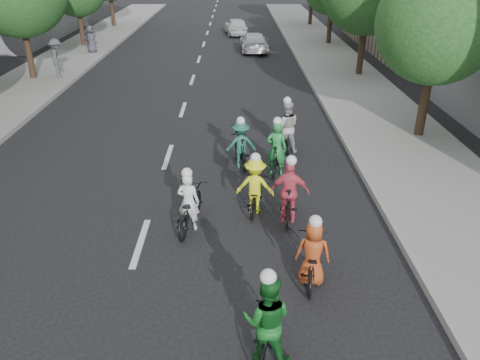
{
  "coord_description": "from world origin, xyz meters",
  "views": [
    {
      "loc": [
        2.22,
        -9.1,
        6.15
      ],
      "look_at": [
        2.33,
        1.25,
        1.0
      ],
      "focal_mm": 35.0,
      "sensor_mm": 36.0,
      "label": 1
    }
  ],
  "objects_px": {
    "cyclist_4": "(312,258)",
    "cyclist_5": "(276,154)",
    "cyclist_6": "(286,132)",
    "follow_car_lead": "(254,42)",
    "cyclist_2": "(255,190)",
    "cyclist_1": "(266,325)",
    "cyclist_7": "(241,147)",
    "spectator_1": "(88,37)",
    "spectator_2": "(92,39)",
    "follow_car_trail": "(236,26)",
    "cyclist_3": "(289,197)",
    "cyclist_0": "(189,207)",
    "spectator_0": "(57,58)"
  },
  "relations": [
    {
      "from": "spectator_2",
      "to": "cyclist_7",
      "type": "bearing_deg",
      "value": -137.2
    },
    {
      "from": "cyclist_5",
      "to": "cyclist_7",
      "type": "bearing_deg",
      "value": -17.29
    },
    {
      "from": "cyclist_2",
      "to": "cyclist_6",
      "type": "relative_size",
      "value": 0.88
    },
    {
      "from": "cyclist_1",
      "to": "cyclist_7",
      "type": "xyz_separation_m",
      "value": [
        -0.33,
        7.64,
        -0.06
      ]
    },
    {
      "from": "spectator_0",
      "to": "cyclist_1",
      "type": "bearing_deg",
      "value": -176.54
    },
    {
      "from": "cyclist_2",
      "to": "follow_car_lead",
      "type": "xyz_separation_m",
      "value": [
        0.75,
        20.95,
        -0.0
      ]
    },
    {
      "from": "spectator_2",
      "to": "cyclist_6",
      "type": "bearing_deg",
      "value": -131.49
    },
    {
      "from": "cyclist_5",
      "to": "spectator_2",
      "type": "distance_m",
      "value": 20.5
    },
    {
      "from": "cyclist_1",
      "to": "cyclist_6",
      "type": "distance_m",
      "value": 8.96
    },
    {
      "from": "follow_car_trail",
      "to": "follow_car_lead",
      "type": "bearing_deg",
      "value": 91.95
    },
    {
      "from": "cyclist_5",
      "to": "cyclist_0",
      "type": "bearing_deg",
      "value": 61.47
    },
    {
      "from": "cyclist_3",
      "to": "spectator_2",
      "type": "distance_m",
      "value": 22.94
    },
    {
      "from": "cyclist_4",
      "to": "cyclist_5",
      "type": "relative_size",
      "value": 0.98
    },
    {
      "from": "cyclist_3",
      "to": "spectator_0",
      "type": "height_order",
      "value": "spectator_0"
    },
    {
      "from": "follow_car_lead",
      "to": "follow_car_trail",
      "type": "distance_m",
      "value": 6.67
    },
    {
      "from": "cyclist_2",
      "to": "spectator_1",
      "type": "distance_m",
      "value": 22.52
    },
    {
      "from": "cyclist_4",
      "to": "spectator_0",
      "type": "xyz_separation_m",
      "value": [
        -10.62,
        16.49,
        0.57
      ]
    },
    {
      "from": "cyclist_3",
      "to": "spectator_2",
      "type": "xyz_separation_m",
      "value": [
        -10.39,
        20.44,
        0.32
      ]
    },
    {
      "from": "spectator_1",
      "to": "follow_car_lead",
      "type": "bearing_deg",
      "value": -72.95
    },
    {
      "from": "cyclist_3",
      "to": "spectator_1",
      "type": "bearing_deg",
      "value": -54.91
    },
    {
      "from": "cyclist_7",
      "to": "cyclist_4",
      "type": "bearing_deg",
      "value": 92.56
    },
    {
      "from": "cyclist_6",
      "to": "follow_car_trail",
      "type": "distance_m",
      "value": 23.57
    },
    {
      "from": "cyclist_6",
      "to": "cyclist_7",
      "type": "relative_size",
      "value": 1.09
    },
    {
      "from": "cyclist_7",
      "to": "spectator_0",
      "type": "height_order",
      "value": "spectator_0"
    },
    {
      "from": "cyclist_5",
      "to": "spectator_1",
      "type": "height_order",
      "value": "spectator_1"
    },
    {
      "from": "cyclist_2",
      "to": "cyclist_6",
      "type": "height_order",
      "value": "cyclist_6"
    },
    {
      "from": "cyclist_1",
      "to": "cyclist_3",
      "type": "bearing_deg",
      "value": -90.5
    },
    {
      "from": "cyclist_2",
      "to": "follow_car_lead",
      "type": "distance_m",
      "value": 20.97
    },
    {
      "from": "cyclist_1",
      "to": "cyclist_4",
      "type": "xyz_separation_m",
      "value": [
        1.04,
        2.03,
        -0.15
      ]
    },
    {
      "from": "spectator_1",
      "to": "spectator_2",
      "type": "relative_size",
      "value": 1.06
    },
    {
      "from": "cyclist_1",
      "to": "cyclist_2",
      "type": "bearing_deg",
      "value": -79.89
    },
    {
      "from": "cyclist_0",
      "to": "cyclist_6",
      "type": "bearing_deg",
      "value": -109.66
    },
    {
      "from": "cyclist_1",
      "to": "cyclist_7",
      "type": "height_order",
      "value": "cyclist_1"
    },
    {
      "from": "cyclist_3",
      "to": "cyclist_4",
      "type": "height_order",
      "value": "cyclist_3"
    },
    {
      "from": "cyclist_4",
      "to": "cyclist_6",
      "type": "distance_m",
      "value": 6.85
    },
    {
      "from": "cyclist_5",
      "to": "spectator_2",
      "type": "xyz_separation_m",
      "value": [
        -10.29,
        17.73,
        0.35
      ]
    },
    {
      "from": "cyclist_6",
      "to": "follow_car_lead",
      "type": "xyz_separation_m",
      "value": [
        -0.43,
        16.94,
        -0.06
      ]
    },
    {
      "from": "cyclist_0",
      "to": "spectator_1",
      "type": "xyz_separation_m",
      "value": [
        -8.22,
        21.0,
        0.48
      ]
    },
    {
      "from": "follow_car_lead",
      "to": "spectator_1",
      "type": "bearing_deg",
      "value": 2.0
    },
    {
      "from": "spectator_1",
      "to": "follow_car_trail",
      "type": "bearing_deg",
      "value": -39.12
    },
    {
      "from": "spectator_0",
      "to": "cyclist_2",
      "type": "bearing_deg",
      "value": -168.81
    },
    {
      "from": "cyclist_5",
      "to": "spectator_2",
      "type": "height_order",
      "value": "cyclist_5"
    },
    {
      "from": "cyclist_4",
      "to": "follow_car_trail",
      "type": "distance_m",
      "value": 30.4
    },
    {
      "from": "cyclist_2",
      "to": "cyclist_5",
      "type": "bearing_deg",
      "value": -98.17
    },
    {
      "from": "cyclist_2",
      "to": "follow_car_lead",
      "type": "bearing_deg",
      "value": -82.46
    },
    {
      "from": "cyclist_5",
      "to": "cyclist_6",
      "type": "height_order",
      "value": "cyclist_6"
    },
    {
      "from": "cyclist_6",
      "to": "spectator_1",
      "type": "bearing_deg",
      "value": -56.12
    },
    {
      "from": "cyclist_2",
      "to": "cyclist_4",
      "type": "height_order",
      "value": "cyclist_2"
    },
    {
      "from": "cyclist_4",
      "to": "follow_car_lead",
      "type": "height_order",
      "value": "cyclist_4"
    },
    {
      "from": "cyclist_5",
      "to": "cyclist_2",
      "type": "bearing_deg",
      "value": 81.72
    }
  ]
}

